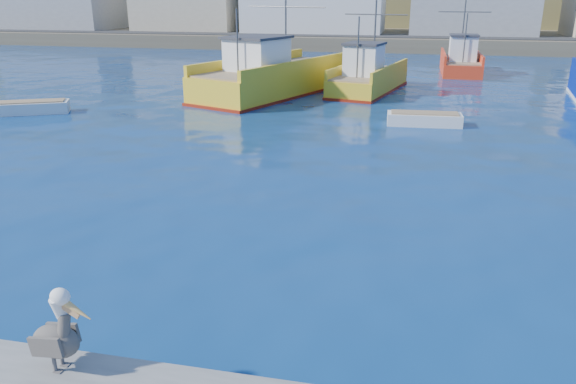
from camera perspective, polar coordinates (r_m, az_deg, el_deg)
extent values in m
plane|color=navy|center=(13.00, -4.18, -11.33)|extent=(260.00, 260.00, 0.00)
cube|color=brown|center=(82.93, 10.44, 15.25)|extent=(160.00, 30.00, 1.60)
cube|color=#2D2D2D|center=(71.91, 10.08, 15.32)|extent=(150.00, 5.00, 0.10)
cube|color=gray|center=(93.09, -22.07, 16.99)|extent=(16.00, 10.00, 6.00)
cube|color=tan|center=(83.74, -10.08, 18.26)|extent=(14.00, 9.00, 7.00)
cube|color=silver|center=(78.82, 2.80, 17.90)|extent=(18.00, 11.00, 5.50)
cube|color=gray|center=(77.97, 18.16, 17.36)|extent=(15.00, 10.00, 6.50)
cube|color=gold|center=(39.60, -1.33, 11.19)|extent=(9.07, 14.13, 1.74)
cube|color=gold|center=(38.28, 1.30, 12.74)|extent=(5.06, 12.34, 0.70)
cube|color=gold|center=(40.68, -3.83, 13.11)|extent=(5.06, 12.34, 0.70)
cube|color=maroon|center=(39.73, -1.32, 10.02)|extent=(9.25, 14.41, 0.25)
cube|color=#8C7251|center=(39.48, -1.34, 12.51)|extent=(8.54, 13.50, 0.10)
cube|color=white|center=(37.74, -3.16, 13.77)|extent=(4.14, 4.27, 2.00)
cube|color=#333338|center=(37.64, -3.20, 15.43)|extent=(4.50, 4.72, 0.15)
cylinder|color=#4C4C4C|center=(40.35, -0.23, 16.17)|extent=(0.16, 0.16, 5.00)
cylinder|color=#4C4C4C|center=(36.07, -5.17, 14.88)|extent=(0.13, 0.13, 4.00)
cylinder|color=#4C4C4C|center=(40.29, -0.23, 18.30)|extent=(5.86, 2.37, 0.08)
cube|color=gold|center=(41.13, 8.20, 10.94)|extent=(5.17, 9.83, 1.22)
cube|color=gold|center=(40.59, 10.36, 12.08)|extent=(2.16, 8.99, 0.70)
cube|color=gold|center=(41.46, 6.21, 12.43)|extent=(2.16, 8.99, 0.70)
cube|color=maroon|center=(41.21, 8.16, 10.17)|extent=(5.27, 10.03, 0.25)
cube|color=#8C7251|center=(41.04, 8.24, 11.85)|extent=(4.84, 9.41, 0.10)
cube|color=white|center=(39.58, 7.71, 13.13)|extent=(2.71, 2.77, 2.00)
cube|color=#333338|center=(39.47, 7.78, 14.71)|extent=(2.93, 3.08, 0.15)
cylinder|color=#4C4C4C|center=(41.68, 8.80, 15.33)|extent=(0.14, 0.14, 5.00)
cylinder|color=#4C4C4C|center=(38.16, 7.12, 14.27)|extent=(0.12, 0.12, 4.00)
cylinder|color=#4C4C4C|center=(41.60, 8.91, 17.39)|extent=(4.44, 1.05, 0.08)
cube|color=red|center=(52.56, 17.07, 12.08)|extent=(3.17, 8.38, 1.09)
cube|color=red|center=(52.59, 18.80, 12.90)|extent=(0.22, 8.20, 0.70)
cube|color=red|center=(52.38, 15.52, 13.19)|extent=(0.22, 8.20, 0.70)
cube|color=#8C7251|center=(52.50, 17.14, 12.72)|extent=(2.92, 8.04, 0.10)
cube|color=white|center=(51.15, 17.34, 13.73)|extent=(2.20, 2.10, 2.00)
cube|color=#333338|center=(51.06, 17.47, 14.95)|extent=(2.36, 2.35, 0.15)
cylinder|color=#4C4C4C|center=(53.13, 17.35, 15.44)|extent=(0.12, 0.12, 5.00)
cylinder|color=#4C4C4C|center=(49.83, 17.55, 14.62)|extent=(0.10, 0.10, 4.00)
cylinder|color=#4C4C4C|center=(53.06, 17.52, 17.05)|extent=(4.39, 0.10, 0.08)
cube|color=silver|center=(36.28, -24.62, 7.67)|extent=(4.36, 3.12, 0.83)
cube|color=#8C7251|center=(36.21, -24.72, 8.36)|extent=(3.85, 2.66, 0.08)
cube|color=silver|center=(30.92, 13.65, 7.06)|extent=(3.93, 1.56, 0.77)
cube|color=#8C7251|center=(30.83, 13.72, 7.81)|extent=(3.53, 1.25, 0.08)
cylinder|color=#595451|center=(10.86, -22.63, -15.80)|extent=(0.07, 0.07, 0.30)
cube|color=#595451|center=(10.91, -22.29, -16.48)|extent=(0.16, 0.13, 0.02)
cylinder|color=#595451|center=(10.97, -22.00, -15.29)|extent=(0.07, 0.07, 0.30)
cube|color=#595451|center=(11.02, -21.67, -15.97)|extent=(0.16, 0.13, 0.02)
ellipsoid|color=#38332D|center=(10.69, -22.47, -13.83)|extent=(0.91, 0.58, 0.60)
cube|color=#38332D|center=(10.54, -23.40, -14.28)|extent=(0.68, 0.12, 0.44)
cube|color=#38332D|center=(10.83, -21.84, -13.07)|extent=(0.68, 0.12, 0.44)
cube|color=#38332D|center=(10.95, -24.04, -13.64)|extent=(0.24, 0.18, 0.13)
cylinder|color=#38332D|center=(10.40, -21.80, -12.58)|extent=(0.23, 0.33, 0.48)
cylinder|color=white|center=(10.25, -22.30, -10.82)|extent=(0.21, 0.32, 0.45)
ellipsoid|color=white|center=(10.11, -22.15, -9.82)|extent=(0.37, 0.30, 0.30)
cone|color=gold|center=(10.05, -20.76, -11.08)|extent=(0.61, 0.19, 0.42)
cube|color=tan|center=(10.13, -21.24, -11.16)|extent=(0.37, 0.08, 0.26)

